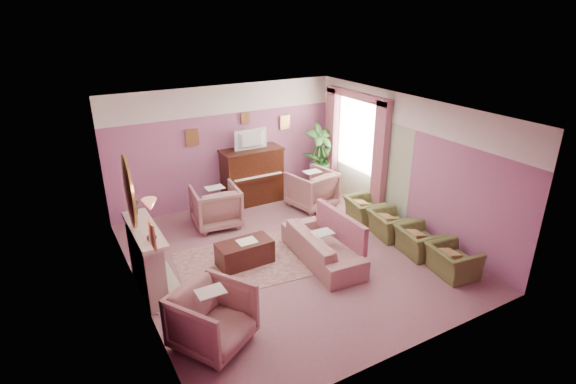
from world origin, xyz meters
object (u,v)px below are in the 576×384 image
side_table (320,175)px  sofa (322,241)px  olive_chair_a (453,257)px  television (252,138)px  floral_armchair_left (216,204)px  olive_chair_b (419,237)px  olive_chair_c (390,221)px  coffee_table (245,253)px  piano (252,176)px  olive_chair_d (365,206)px  floral_armchair_front (212,315)px  floral_armchair_right (312,187)px

side_table → sofa: bearing=-122.5°
olive_chair_a → television: bearing=110.2°
sofa → floral_armchair_left: 2.62m
olive_chair_b → side_table: (0.20, 3.75, -0.00)m
television → olive_chair_c: 3.61m
coffee_table → olive_chair_a: size_ratio=1.23×
piano → olive_chair_d: size_ratio=1.73×
olive_chair_b → olive_chair_c: size_ratio=1.00×
floral_armchair_front → olive_chair_a: (4.30, -0.38, -0.14)m
sofa → television: bearing=89.1°
television → floral_armchair_front: television is taller
olive_chair_b → olive_chair_d: same height
piano → coffee_table: 2.89m
television → olive_chair_d: 2.98m
floral_armchair_left → olive_chair_a: bearing=-53.0°
floral_armchair_right → sofa: bearing=-117.7°
olive_chair_d → floral_armchair_left: bearing=154.3°
sofa → floral_armchair_left: size_ratio=2.02×
floral_armchair_left → floral_armchair_right: same height
coffee_table → olive_chair_d: (3.04, 0.35, 0.13)m
coffee_table → side_table: side_table is taller
floral_armchair_front → olive_chair_a: 4.32m
sofa → olive_chair_b: bearing=-22.4°
floral_armchair_left → olive_chair_b: (2.91, -3.04, -0.14)m
floral_armchair_front → television: bearing=58.1°
television → sofa: (-0.05, -3.05, -1.20)m
side_table → floral_armchair_right: bearing=-132.2°
side_table → piano: bearing=178.1°
piano → olive_chair_b: (1.68, -3.81, -0.30)m
olive_chair_c → side_table: (0.20, 2.93, -0.00)m
sofa → olive_chair_a: (1.73, -1.53, -0.05)m
coffee_table → olive_chair_c: size_ratio=1.23×
sofa → floral_armchair_right: size_ratio=2.02×
floral_armchair_front → olive_chair_c: bearing=16.3°
floral_armchair_left → floral_armchair_right: size_ratio=1.00×
sofa → floral_armchair_left: bearing=116.9°
floral_armchair_left → floral_armchair_front: (-1.39, -3.48, 0.00)m
television → olive_chair_a: television is taller
floral_armchair_right → floral_armchair_front: same height
coffee_table → side_table: 4.07m
sofa → olive_chair_d: bearing=28.2°
coffee_table → side_table: bearing=37.1°
floral_armchair_right → floral_armchair_front: 4.96m
coffee_table → olive_chair_a: olive_chair_a is taller
television → floral_armchair_right: 1.79m
olive_chair_a → side_table: size_ratio=1.16×
piano → sofa: (-0.05, -3.10, -0.25)m
floral_armchair_right → side_table: bearing=47.8°
olive_chair_a → side_table: 4.57m
television → olive_chair_d: (1.68, -2.12, -1.25)m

